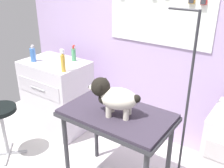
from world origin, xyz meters
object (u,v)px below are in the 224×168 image
Objects in this scene: grooming_arm at (185,117)px; stool at (1,117)px; grooming_table at (117,121)px; dog at (113,96)px; counter_left at (57,95)px; pump_bottle_white at (63,62)px.

grooming_arm is 2.76× the size of stool.
grooming_table is 2.21× the size of dog.
counter_left is 1.49× the size of stool.
dog reaches higher than grooming_table.
grooming_table is 0.57× the size of grooming_arm.
dog is (-0.00, -0.05, 0.27)m from grooming_table.
stool is 2.40× the size of pump_bottle_white.
counter_left is at bearing 160.39° from grooming_table.
counter_left reaches higher than grooming_table.
counter_left is at bearing 86.62° from stool.
grooming_table is at bearing -16.67° from pump_bottle_white.
grooming_table is 1.34m from counter_left.
grooming_arm is 3.87× the size of dog.
grooming_arm reaches higher than counter_left.
stool is at bearing -167.17° from dog.
counter_left is (-1.73, 0.13, -0.33)m from grooming_arm.
stool is at bearing -122.28° from pump_bottle_white.
pump_bottle_white is at bearing 160.44° from dog.
stool is at bearing -165.17° from grooming_table.
counter_left is at bearing 175.72° from grooming_arm.
stool is 0.89m from pump_bottle_white.
grooming_table is at bearing 84.83° from dog.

